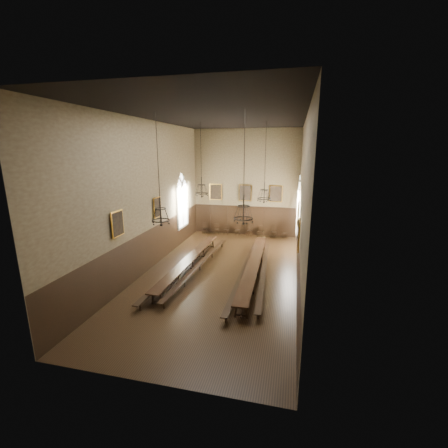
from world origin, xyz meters
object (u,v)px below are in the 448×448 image
(chandelier_back_left, at_px, (202,189))
(bench_right_outer, at_px, (264,272))
(chair_6, at_px, (273,234))
(chair_7, at_px, (285,235))
(bench_left_outer, at_px, (181,266))
(chandelier_front_right, at_px, (243,212))
(bench_left_inner, at_px, (200,266))
(chair_0, at_px, (205,230))
(chair_3, at_px, (238,232))
(chair_1, at_px, (217,231))
(chair_2, at_px, (226,231))
(chandelier_front_left, at_px, (161,214))
(chair_4, at_px, (250,233))
(table_right, at_px, (253,269))
(bench_right_inner, at_px, (244,273))
(chandelier_back_right, at_px, (264,194))
(chair_5, at_px, (260,233))
(table_left, at_px, (190,264))

(chandelier_back_left, bearing_deg, bench_right_outer, -29.71)
(chair_6, distance_m, chair_7, 0.99)
(bench_left_outer, xyz_separation_m, chandelier_front_right, (4.27, -2.51, 4.11))
(bench_left_outer, relative_size, bench_left_inner, 1.02)
(bench_left_outer, height_order, chair_0, chair_0)
(chair_3, distance_m, chair_7, 4.09)
(chair_7, bearing_deg, chair_1, -179.01)
(chair_0, bearing_deg, chair_2, -6.50)
(chair_7, bearing_deg, chandelier_front_left, -116.84)
(chair_4, relative_size, chandelier_back_left, 0.21)
(bench_right_outer, bearing_deg, table_right, 175.22)
(bench_left_outer, bearing_deg, chair_4, 71.15)
(chair_0, distance_m, chair_1, 1.10)
(chair_2, height_order, chandelier_back_left, chandelier_back_left)
(chair_6, distance_m, chandelier_back_left, 8.57)
(bench_right_inner, height_order, chair_4, chair_4)
(bench_left_outer, height_order, chandelier_back_right, chandelier_back_right)
(table_right, xyz_separation_m, bench_left_inner, (-3.32, 0.03, -0.11))
(bench_right_inner, distance_m, chandelier_front_left, 6.03)
(chair_1, bearing_deg, table_right, -75.68)
(chandelier_back_left, distance_m, chandelier_front_left, 5.60)
(chair_1, bearing_deg, chair_4, -13.32)
(chair_2, bearing_deg, chair_5, 5.89)
(bench_left_inner, xyz_separation_m, chair_4, (1.85, 8.33, -0.00))
(bench_right_inner, xyz_separation_m, chair_1, (-3.91, 8.78, -0.02))
(chair_6, relative_size, chandelier_back_right, 0.20)
(chair_2, height_order, chandelier_front_left, chandelier_front_left)
(chandelier_back_left, bearing_deg, chair_1, 94.83)
(chair_2, bearing_deg, bench_right_inner, -64.15)
(bench_left_inner, xyz_separation_m, chandelier_back_left, (-0.59, 2.50, 4.46))
(bench_right_outer, bearing_deg, chandelier_back_left, 150.29)
(bench_right_outer, height_order, chandelier_back_left, chandelier_back_left)
(bench_right_inner, xyz_separation_m, bench_right_outer, (1.11, 0.37, -0.01))
(chair_2, bearing_deg, chandelier_back_left, -86.74)
(chair_6, xyz_separation_m, chandelier_front_left, (-4.89, -11.35, 3.86))
(bench_right_outer, bearing_deg, bench_left_inner, 178.79)
(table_right, bearing_deg, chair_4, 99.97)
(bench_right_inner, xyz_separation_m, chandelier_front_right, (0.32, -2.43, 4.12))
(chair_1, relative_size, chair_7, 1.03)
(chair_2, bearing_deg, chair_1, -170.03)
(table_left, relative_size, chandelier_back_left, 2.10)
(bench_right_inner, relative_size, chair_2, 11.95)
(chair_0, bearing_deg, chair_6, -9.34)
(table_right, bearing_deg, chair_1, 117.80)
(chair_3, xyz_separation_m, chandelier_front_right, (2.36, -11.25, 4.13))
(chair_0, xyz_separation_m, chair_6, (6.07, 0.03, 0.03))
(bench_right_outer, relative_size, chandelier_front_left, 1.88)
(chair_0, height_order, chandelier_back_right, chandelier_back_right)
(bench_left_outer, relative_size, chair_5, 11.01)
(bench_right_inner, distance_m, chair_4, 8.84)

